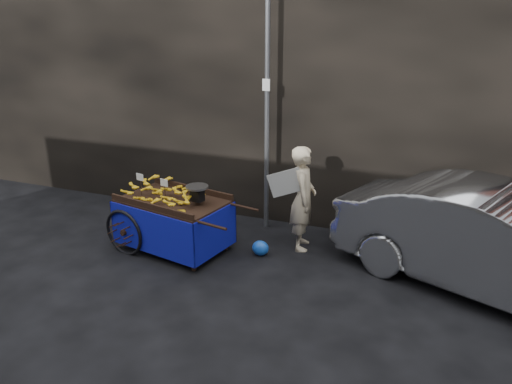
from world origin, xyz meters
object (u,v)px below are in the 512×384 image
at_px(vendor, 303,198).
at_px(parked_car, 497,243).
at_px(banana_cart, 170,204).
at_px(plastic_bag, 260,248).

height_order(vendor, parked_car, vendor).
distance_m(banana_cart, parked_car, 4.54).
xyz_separation_m(plastic_bag, parked_car, (3.17, 0.14, 0.57)).
bearing_deg(vendor, banana_cart, 98.45).
distance_m(vendor, parked_car, 2.70).
height_order(banana_cart, plastic_bag, banana_cart).
bearing_deg(vendor, parked_car, -111.08).
xyz_separation_m(banana_cart, parked_car, (4.53, 0.40, -0.05)).
relative_size(banana_cart, parked_car, 0.56).
distance_m(plastic_bag, parked_car, 3.22).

